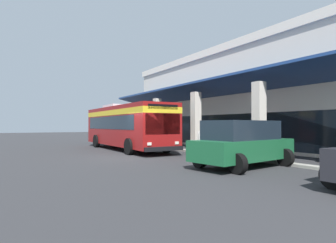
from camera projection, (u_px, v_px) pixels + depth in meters
ground at (234, 150)px, 20.07m from camera, size 120.00×120.00×0.00m
curb_strip at (184, 150)px, 19.54m from camera, size 33.67×0.50×0.12m
plaza_building at (276, 99)px, 24.61m from camera, size 28.36×14.87×8.07m
transit_bus at (126, 124)px, 20.87m from camera, size 11.24×2.94×3.34m
parked_suv_green at (243, 143)px, 12.06m from camera, size 3.10×5.01×1.97m
pedestrian at (204, 142)px, 14.21m from camera, size 0.59×0.49×1.68m
potted_palm at (163, 139)px, 23.75m from camera, size 1.86×1.64×2.39m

